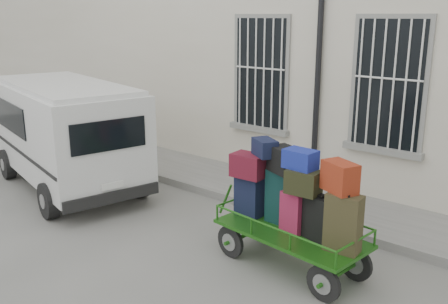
% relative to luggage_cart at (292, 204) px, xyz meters
% --- Properties ---
extents(ground, '(80.00, 80.00, 0.00)m').
position_rel_luggage_cart_xyz_m(ground, '(-2.29, -0.01, -0.94)').
color(ground, slate).
rests_on(ground, ground).
extents(building, '(24.00, 5.15, 6.00)m').
position_rel_luggage_cart_xyz_m(building, '(-2.28, 5.48, 2.06)').
color(building, beige).
rests_on(building, ground).
extents(sidewalk, '(24.00, 1.70, 0.15)m').
position_rel_luggage_cart_xyz_m(sidewalk, '(-2.29, 2.19, -0.87)').
color(sidewalk, slate).
rests_on(sidewalk, ground).
extents(luggage_cart, '(2.51, 1.18, 1.74)m').
position_rel_luggage_cart_xyz_m(luggage_cart, '(0.00, 0.00, 0.00)').
color(luggage_cart, black).
rests_on(luggage_cart, ground).
extents(van, '(4.53, 2.72, 2.14)m').
position_rel_luggage_cart_xyz_m(van, '(-5.29, -0.02, 0.28)').
color(van, white).
rests_on(van, ground).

